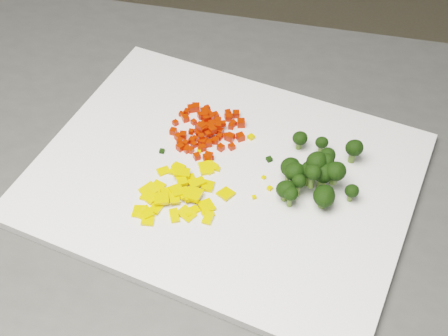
# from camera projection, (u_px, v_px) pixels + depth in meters

# --- Properties ---
(counter_block) EXTENTS (1.10, 0.85, 0.90)m
(counter_block) POSITION_uv_depth(u_px,v_px,m) (227.00, 320.00, 1.21)
(counter_block) COLOR #464644
(counter_block) RESTS_ON ground
(cutting_board) EXTENTS (0.60, 0.54, 0.01)m
(cutting_board) POSITION_uv_depth(u_px,v_px,m) (224.00, 176.00, 0.85)
(cutting_board) COLOR white
(cutting_board) RESTS_ON counter_block
(carrot_pile) EXTENTS (0.11, 0.11, 0.03)m
(carrot_pile) POSITION_uv_depth(u_px,v_px,m) (206.00, 124.00, 0.88)
(carrot_pile) COLOR red
(carrot_pile) RESTS_ON cutting_board
(pepper_pile) EXTENTS (0.13, 0.13, 0.02)m
(pepper_pile) POSITION_uv_depth(u_px,v_px,m) (180.00, 188.00, 0.81)
(pepper_pile) COLOR yellow
(pepper_pile) RESTS_ON cutting_board
(broccoli_pile) EXTENTS (0.13, 0.13, 0.06)m
(broccoli_pile) POSITION_uv_depth(u_px,v_px,m) (317.00, 165.00, 0.81)
(broccoli_pile) COLOR black
(broccoli_pile) RESTS_ON cutting_board
(carrot_cube_0) EXTENTS (0.01, 0.01, 0.01)m
(carrot_cube_0) POSITION_uv_depth(u_px,v_px,m) (196.00, 107.00, 0.92)
(carrot_cube_0) COLOR red
(carrot_cube_0) RESTS_ON carrot_pile
(carrot_cube_1) EXTENTS (0.01, 0.01, 0.01)m
(carrot_cube_1) POSITION_uv_depth(u_px,v_px,m) (185.00, 143.00, 0.87)
(carrot_cube_1) COLOR red
(carrot_cube_1) RESTS_ON carrot_pile
(carrot_cube_2) EXTENTS (0.01, 0.01, 0.01)m
(carrot_cube_2) POSITION_uv_depth(u_px,v_px,m) (236.00, 114.00, 0.91)
(carrot_cube_2) COLOR red
(carrot_cube_2) RESTS_ON carrot_pile
(carrot_cube_3) EXTENTS (0.01, 0.01, 0.01)m
(carrot_cube_3) POSITION_uv_depth(u_px,v_px,m) (192.00, 140.00, 0.88)
(carrot_cube_3) COLOR red
(carrot_cube_3) RESTS_ON carrot_pile
(carrot_cube_4) EXTENTS (0.01, 0.01, 0.01)m
(carrot_cube_4) POSITION_uv_depth(u_px,v_px,m) (215.00, 116.00, 0.91)
(carrot_cube_4) COLOR red
(carrot_cube_4) RESTS_ON carrot_pile
(carrot_cube_5) EXTENTS (0.01, 0.01, 0.01)m
(carrot_cube_5) POSITION_uv_depth(u_px,v_px,m) (228.00, 113.00, 0.92)
(carrot_cube_5) COLOR red
(carrot_cube_5) RESTS_ON carrot_pile
(carrot_cube_6) EXTENTS (0.01, 0.01, 0.01)m
(carrot_cube_6) POSITION_uv_depth(u_px,v_px,m) (208.00, 114.00, 0.91)
(carrot_cube_6) COLOR red
(carrot_cube_6) RESTS_ON carrot_pile
(carrot_cube_7) EXTENTS (0.01, 0.01, 0.01)m
(carrot_cube_7) POSITION_uv_depth(u_px,v_px,m) (180.00, 141.00, 0.88)
(carrot_cube_7) COLOR red
(carrot_cube_7) RESTS_ON carrot_pile
(carrot_cube_8) EXTENTS (0.01, 0.01, 0.01)m
(carrot_cube_8) POSITION_uv_depth(u_px,v_px,m) (207.00, 158.00, 0.86)
(carrot_cube_8) COLOR red
(carrot_cube_8) RESTS_ON carrot_pile
(carrot_cube_9) EXTENTS (0.01, 0.01, 0.01)m
(carrot_cube_9) POSITION_uv_depth(u_px,v_px,m) (186.00, 118.00, 0.91)
(carrot_cube_9) COLOR red
(carrot_cube_9) RESTS_ON carrot_pile
(carrot_cube_10) EXTENTS (0.01, 0.01, 0.01)m
(carrot_cube_10) POSITION_uv_depth(u_px,v_px,m) (208.00, 134.00, 0.88)
(carrot_cube_10) COLOR red
(carrot_cube_10) RESTS_ON carrot_pile
(carrot_cube_11) EXTENTS (0.01, 0.01, 0.01)m
(carrot_cube_11) POSITION_uv_depth(u_px,v_px,m) (203.00, 142.00, 0.87)
(carrot_cube_11) COLOR red
(carrot_cube_11) RESTS_ON carrot_pile
(carrot_cube_12) EXTENTS (0.01, 0.01, 0.01)m
(carrot_cube_12) POSITION_uv_depth(u_px,v_px,m) (191.00, 109.00, 0.92)
(carrot_cube_12) COLOR red
(carrot_cube_12) RESTS_ON carrot_pile
(carrot_cube_13) EXTENTS (0.01, 0.01, 0.01)m
(carrot_cube_13) POSITION_uv_depth(u_px,v_px,m) (180.00, 142.00, 0.88)
(carrot_cube_13) COLOR red
(carrot_cube_13) RESTS_ON carrot_pile
(carrot_cube_14) EXTENTS (0.01, 0.01, 0.01)m
(carrot_cube_14) POSITION_uv_depth(u_px,v_px,m) (198.00, 131.00, 0.89)
(carrot_cube_14) COLOR red
(carrot_cube_14) RESTS_ON carrot_pile
(carrot_cube_15) EXTENTS (0.01, 0.01, 0.01)m
(carrot_cube_15) POSITION_uv_depth(u_px,v_px,m) (194.00, 145.00, 0.87)
(carrot_cube_15) COLOR red
(carrot_cube_15) RESTS_ON carrot_pile
(carrot_cube_16) EXTENTS (0.01, 0.01, 0.01)m
(carrot_cube_16) POSITION_uv_depth(u_px,v_px,m) (194.00, 122.00, 0.90)
(carrot_cube_16) COLOR red
(carrot_cube_16) RESTS_ON carrot_pile
(carrot_cube_17) EXTENTS (0.01, 0.01, 0.01)m
(carrot_cube_17) POSITION_uv_depth(u_px,v_px,m) (182.00, 114.00, 0.92)
(carrot_cube_17) COLOR red
(carrot_cube_17) RESTS_ON carrot_pile
(carrot_cube_18) EXTENTS (0.01, 0.01, 0.01)m
(carrot_cube_18) POSITION_uv_depth(u_px,v_px,m) (227.00, 136.00, 0.88)
(carrot_cube_18) COLOR red
(carrot_cube_18) RESTS_ON carrot_pile
(carrot_cube_19) EXTENTS (0.01, 0.01, 0.01)m
(carrot_cube_19) POSITION_uv_depth(u_px,v_px,m) (187.00, 150.00, 0.87)
(carrot_cube_19) COLOR red
(carrot_cube_19) RESTS_ON carrot_pile
(carrot_cube_20) EXTENTS (0.01, 0.01, 0.01)m
(carrot_cube_20) POSITION_uv_depth(u_px,v_px,m) (200.00, 127.00, 0.89)
(carrot_cube_20) COLOR red
(carrot_cube_20) RESTS_ON carrot_pile
(carrot_cube_21) EXTENTS (0.01, 0.01, 0.01)m
(carrot_cube_21) POSITION_uv_depth(u_px,v_px,m) (203.00, 148.00, 0.87)
(carrot_cube_21) COLOR red
(carrot_cube_21) RESTS_ON carrot_pile
(carrot_cube_22) EXTENTS (0.01, 0.01, 0.01)m
(carrot_cube_22) POSITION_uv_depth(u_px,v_px,m) (201.00, 148.00, 0.87)
(carrot_cube_22) COLOR red
(carrot_cube_22) RESTS_ON carrot_pile
(carrot_cube_23) EXTENTS (0.01, 0.01, 0.01)m
(carrot_cube_23) POSITION_uv_depth(u_px,v_px,m) (223.00, 124.00, 0.89)
(carrot_cube_23) COLOR red
(carrot_cube_23) RESTS_ON carrot_pile
(carrot_cube_24) EXTENTS (0.01, 0.01, 0.01)m
(carrot_cube_24) POSITION_uv_depth(u_px,v_px,m) (229.00, 118.00, 0.91)
(carrot_cube_24) COLOR red
(carrot_cube_24) RESTS_ON carrot_pile
(carrot_cube_25) EXTENTS (0.01, 0.01, 0.01)m
(carrot_cube_25) POSITION_uv_depth(u_px,v_px,m) (208.00, 157.00, 0.86)
(carrot_cube_25) COLOR red
(carrot_cube_25) RESTS_ON carrot_pile
(carrot_cube_26) EXTENTS (0.01, 0.01, 0.01)m
(carrot_cube_26) POSITION_uv_depth(u_px,v_px,m) (232.00, 147.00, 0.87)
(carrot_cube_26) COLOR red
(carrot_cube_26) RESTS_ON carrot_pile
(carrot_cube_27) EXTENTS (0.01, 0.01, 0.01)m
(carrot_cube_27) POSITION_uv_depth(u_px,v_px,m) (187.00, 148.00, 0.87)
(carrot_cube_27) COLOR red
(carrot_cube_27) RESTS_ON carrot_pile
(carrot_cube_28) EXTENTS (0.01, 0.01, 0.01)m
(carrot_cube_28) POSITION_uv_depth(u_px,v_px,m) (206.00, 118.00, 0.89)
(carrot_cube_28) COLOR red
(carrot_cube_28) RESTS_ON carrot_pile
(carrot_cube_29) EXTENTS (0.01, 0.01, 0.01)m
(carrot_cube_29) POSITION_uv_depth(u_px,v_px,m) (231.00, 126.00, 0.90)
(carrot_cube_29) COLOR red
(carrot_cube_29) RESTS_ON carrot_pile
(carrot_cube_30) EXTENTS (0.01, 0.01, 0.01)m
(carrot_cube_30) POSITION_uv_depth(u_px,v_px,m) (199.00, 133.00, 0.89)
(carrot_cube_30) COLOR red
(carrot_cube_30) RESTS_ON carrot_pile
(carrot_cube_31) EXTENTS (0.01, 0.01, 0.01)m
(carrot_cube_31) POSITION_uv_depth(u_px,v_px,m) (211.00, 123.00, 0.89)
(carrot_cube_31) COLOR red
(carrot_cube_31) RESTS_ON carrot_pile
(carrot_cube_32) EXTENTS (0.01, 0.01, 0.01)m
(carrot_cube_32) POSITION_uv_depth(u_px,v_px,m) (205.00, 111.00, 0.92)
(carrot_cube_32) COLOR red
(carrot_cube_32) RESTS_ON carrot_pile
(carrot_cube_33) EXTENTS (0.01, 0.01, 0.01)m
(carrot_cube_33) POSITION_uv_depth(u_px,v_px,m) (210.00, 117.00, 0.91)
(carrot_cube_33) COLOR red
(carrot_cube_33) RESTS_ON carrot_pile
(carrot_cube_34) EXTENTS (0.01, 0.01, 0.01)m
(carrot_cube_34) POSITION_uv_depth(u_px,v_px,m) (191.00, 132.00, 0.88)
(carrot_cube_34) COLOR red
(carrot_cube_34) RESTS_ON carrot_pile
(carrot_cube_35) EXTENTS (0.01, 0.01, 0.01)m
(carrot_cube_35) POSITION_uv_depth(u_px,v_px,m) (201.00, 116.00, 0.91)
(carrot_cube_35) COLOR red
(carrot_cube_35) RESTS_ON carrot_pile
(carrot_cube_36) EXTENTS (0.01, 0.01, 0.01)m
(carrot_cube_36) POSITION_uv_depth(u_px,v_px,m) (219.00, 137.00, 0.88)
(carrot_cube_36) COLOR red
(carrot_cube_36) RESTS_ON carrot_pile
(carrot_cube_37) EXTENTS (0.01, 0.01, 0.01)m
(carrot_cube_37) POSITION_uv_depth(u_px,v_px,m) (218.00, 121.00, 0.89)
(carrot_cube_37) COLOR red
(carrot_cube_37) RESTS_ON carrot_pile
(carrot_cube_38) EXTENTS (0.01, 0.01, 0.01)m
(carrot_cube_38) POSITION_uv_depth(u_px,v_px,m) (206.00, 125.00, 0.90)
(carrot_cube_38) COLOR red
(carrot_cube_38) RESTS_ON carrot_pile
(carrot_cube_39) EXTENTS (0.01, 0.01, 0.01)m
(carrot_cube_39) POSITION_uv_depth(u_px,v_px,m) (195.00, 139.00, 0.88)
(carrot_cube_39) COLOR red
(carrot_cube_39) RESTS_ON carrot_pile
(carrot_cube_40) EXTENTS (0.01, 0.01, 0.01)m
(carrot_cube_40) POSITION_uv_depth(u_px,v_px,m) (204.00, 116.00, 0.90)
(carrot_cube_40) COLOR red
(carrot_cube_40) RESTS_ON carrot_pile
(carrot_cube_41) EXTENTS (0.01, 0.01, 0.01)m
(carrot_cube_41) POSITION_uv_depth(u_px,v_px,m) (211.00, 116.00, 0.91)
(carrot_cube_41) COLOR red
(carrot_cube_41) RESTS_ON carrot_pile
(carrot_cube_42) EXTENTS (0.01, 0.01, 0.01)m
(carrot_cube_42) POSITION_uv_depth(u_px,v_px,m) (178.00, 137.00, 0.88)
(carrot_cube_42) COLOR red
(carrot_cube_42) RESTS_ON carrot_pile
(carrot_cube_43) EXTENTS (0.01, 0.01, 0.01)m
(carrot_cube_43) POSITION_uv_depth(u_px,v_px,m) (204.00, 117.00, 0.91)
(carrot_cube_43) COLOR red
(carrot_cube_43) RESTS_ON carrot_pile
(carrot_cube_44) EXTENTS (0.01, 0.01, 0.01)m
(carrot_cube_44) POSITION_uv_depth(u_px,v_px,m) (211.00, 157.00, 0.86)
(carrot_cube_44) COLOR red
(carrot_cube_44) RESTS_ON carrot_pile
(carrot_cube_45) EXTENTS (0.01, 0.01, 0.01)m
(carrot_cube_45) POSITION_uv_depth(u_px,v_px,m) (211.00, 117.00, 0.91)
(carrot_cube_45) COLOR red
(carrot_cube_45) RESTS_ON carrot_pile
(carrot_cube_46) EXTENTS (0.01, 0.01, 0.01)m
(carrot_cube_46) POSITION_uv_depth(u_px,v_px,m) (207.00, 108.00, 0.92)
(carrot_cube_46) COLOR red
(carrot_cube_46) RESTS_ON carrot_pile
(carrot_cube_47) EXTENTS (0.01, 0.01, 0.01)m
(carrot_cube_47) POSITION_uv_depth(u_px,v_px,m) (214.00, 141.00, 0.88)
(carrot_cube_47) COLOR red
(carrot_cube_47) RESTS_ON carrot_pile
(carrot_cube_48) EXTENTS (0.01, 0.01, 0.01)m
(carrot_cube_48) POSITION_uv_depth(u_px,v_px,m) (211.00, 127.00, 0.88)
(carrot_cube_48) COLOR red
(carrot_cube_48) RESTS_ON carrot_pile
(carrot_cube_49) EXTENTS (0.01, 0.01, 0.01)m
(carrot_cube_49) POSITION_uv_depth(u_px,v_px,m) (208.00, 143.00, 0.87)
(carrot_cube_49) COLOR red
(carrot_cube_49) RESTS_ON carrot_pile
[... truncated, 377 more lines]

